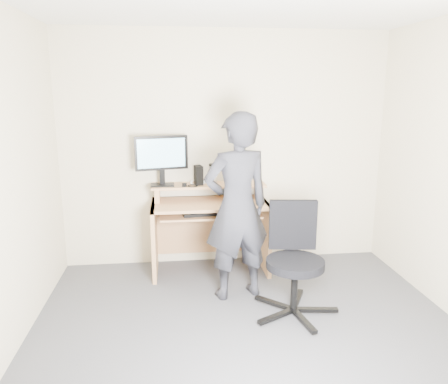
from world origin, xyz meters
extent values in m
plane|color=#4A4A4F|center=(0.00, 0.00, 0.00)|extent=(3.50, 3.50, 0.00)
cube|color=beige|center=(0.00, 1.75, 1.25)|extent=(3.50, 0.02, 2.50)
cube|color=tan|center=(-0.78, 1.45, 0.38)|extent=(0.04, 0.60, 0.75)
cube|color=tan|center=(0.38, 1.45, 0.38)|extent=(0.04, 0.60, 0.75)
cube|color=tan|center=(-0.20, 1.45, 0.73)|extent=(1.20, 0.60, 0.03)
cube|color=tan|center=(-0.20, 1.37, 0.64)|extent=(1.02, 0.38, 0.02)
cube|color=tan|center=(-0.74, 1.60, 0.82)|extent=(0.05, 0.28, 0.15)
cube|color=tan|center=(0.34, 1.60, 0.82)|extent=(0.05, 0.28, 0.15)
cube|color=tan|center=(-0.20, 1.60, 0.90)|extent=(1.20, 0.30, 0.02)
cube|color=tan|center=(-0.20, 1.74, 0.42)|extent=(1.20, 0.03, 0.65)
cube|color=black|center=(-0.68, 1.58, 0.92)|extent=(0.24, 0.15, 0.02)
cube|color=black|center=(-0.68, 1.60, 1.00)|extent=(0.05, 0.04, 0.15)
cube|color=black|center=(-0.68, 1.57, 1.25)|extent=(0.54, 0.17, 0.35)
cube|color=#93DDFF|center=(-0.68, 1.55, 1.25)|extent=(0.48, 0.12, 0.29)
cube|color=black|center=(-0.31, 1.59, 1.01)|extent=(0.10, 0.14, 0.20)
cylinder|color=silver|center=(-0.15, 1.63, 1.01)|extent=(0.11, 0.11, 0.19)
cube|color=black|center=(0.02, 1.59, 0.92)|extent=(0.08, 0.14, 0.01)
cube|color=black|center=(-0.46, 1.50, 0.93)|extent=(0.05, 0.05, 0.03)
torus|color=silver|center=(-0.31, 1.66, 0.92)|extent=(0.18, 0.18, 0.06)
cube|color=black|center=(-0.26, 1.36, 0.67)|extent=(0.48, 0.24, 0.03)
ellipsoid|color=black|center=(0.18, 1.35, 0.77)|extent=(0.10, 0.07, 0.04)
cube|color=black|center=(0.62, 0.41, 0.04)|extent=(0.38, 0.10, 0.03)
cube|color=black|center=(0.51, 0.61, 0.04)|extent=(0.21, 0.36, 0.03)
cube|color=black|center=(0.29, 0.57, 0.04)|extent=(0.30, 0.29, 0.03)
cube|color=black|center=(0.26, 0.34, 0.04)|extent=(0.35, 0.22, 0.03)
cube|color=black|center=(0.46, 0.24, 0.04)|extent=(0.12, 0.38, 0.03)
cylinder|color=black|center=(0.43, 0.43, 0.25)|extent=(0.06, 0.06, 0.39)
cylinder|color=black|center=(0.43, 0.43, 0.46)|extent=(0.49, 0.49, 0.07)
cube|color=black|center=(0.46, 0.65, 0.74)|extent=(0.42, 0.11, 0.44)
imported|color=black|center=(-0.01, 0.84, 0.85)|extent=(0.71, 0.56, 1.71)
camera|label=1|loc=(-0.57, -2.90, 1.89)|focal=35.00mm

